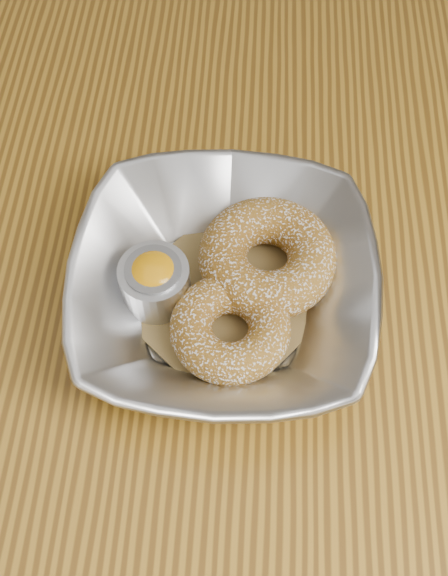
# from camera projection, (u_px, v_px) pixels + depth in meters

# --- Properties ---
(ground_plane) EXTENTS (4.00, 4.00, 0.00)m
(ground_plane) POSITION_uv_depth(u_px,v_px,m) (243.00, 467.00, 1.26)
(ground_plane) COLOR #565659
(ground_plane) RESTS_ON ground
(table) EXTENTS (1.20, 0.80, 0.75)m
(table) POSITION_uv_depth(u_px,v_px,m) (259.00, 296.00, 0.69)
(table) COLOR brown
(table) RESTS_ON ground_plane
(serving_bowl) EXTENTS (0.25, 0.25, 0.06)m
(serving_bowl) POSITION_uv_depth(u_px,v_px,m) (224.00, 288.00, 0.55)
(serving_bowl) COLOR #B9BCC1
(serving_bowl) RESTS_ON table
(parchment) EXTENTS (0.20, 0.20, 0.00)m
(parchment) POSITION_uv_depth(u_px,v_px,m) (224.00, 300.00, 0.57)
(parchment) COLOR olive
(parchment) RESTS_ON table
(donut_back) EXTENTS (0.15, 0.15, 0.04)m
(donut_back) POSITION_uv_depth(u_px,v_px,m) (267.00, 257.00, 0.56)
(donut_back) COLOR brown
(donut_back) RESTS_ON parchment
(donut_front) EXTENTS (0.10, 0.10, 0.03)m
(donut_front) POSITION_uv_depth(u_px,v_px,m) (230.00, 328.00, 0.53)
(donut_front) COLOR brown
(donut_front) RESTS_ON parchment
(ramekin) EXTENTS (0.06, 0.06, 0.05)m
(ramekin) POSITION_uv_depth(u_px,v_px,m) (155.00, 281.00, 0.55)
(ramekin) COLOR #B9BCC1
(ramekin) RESTS_ON table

